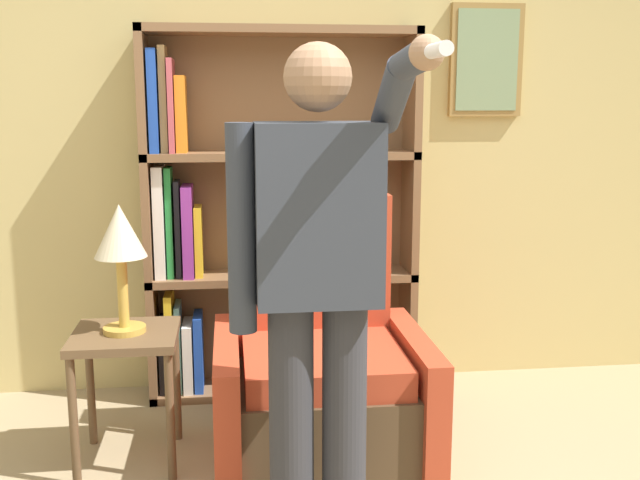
% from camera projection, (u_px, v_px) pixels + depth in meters
% --- Properties ---
extents(wall_back, '(8.00, 0.11, 2.80)m').
position_uv_depth(wall_back, '(261.00, 128.00, 3.95)').
color(wall_back, tan).
rests_on(wall_back, ground_plane).
extents(bookcase, '(1.40, 0.28, 1.90)m').
position_uv_depth(bookcase, '(253.00, 221.00, 3.88)').
color(bookcase, brown).
rests_on(bookcase, ground_plane).
extents(armchair, '(0.89, 0.81, 1.13)m').
position_uv_depth(armchair, '(320.00, 381.00, 3.22)').
color(armchair, '#4C3823').
rests_on(armchair, ground_plane).
extents(person_standing, '(0.55, 0.78, 1.73)m').
position_uv_depth(person_standing, '(318.00, 278.00, 2.41)').
color(person_standing, '#2D2D33').
rests_on(person_standing, ground_plane).
extents(side_table, '(0.44, 0.44, 0.58)m').
position_uv_depth(side_table, '(126.00, 355.00, 3.18)').
color(side_table, brown).
rests_on(side_table, ground_plane).
extents(table_lamp, '(0.22, 0.22, 0.54)m').
position_uv_depth(table_lamp, '(120.00, 241.00, 3.08)').
color(table_lamp, gold).
rests_on(table_lamp, side_table).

